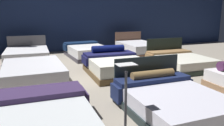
{
  "coord_description": "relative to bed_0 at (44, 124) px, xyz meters",
  "views": [
    {
      "loc": [
        -2.5,
        -6.12,
        1.81
      ],
      "look_at": [
        -0.22,
        -0.44,
        0.43
      ],
      "focal_mm": 36.27,
      "sensor_mm": 36.0,
      "label": 1
    }
  ],
  "objects": [
    {
      "name": "ground_plane",
      "position": [
        2.3,
        2.99,
        -0.25
      ],
      "size": [
        18.0,
        18.0,
        0.02
      ],
      "primitive_type": "cube",
      "color": "gray"
    },
    {
      "name": "showroom_back_wall",
      "position": [
        2.3,
        7.55,
        1.51
      ],
      "size": [
        18.0,
        0.06,
        3.5
      ],
      "primitive_type": "cube",
      "color": "navy",
      "rests_on": "ground_plane"
    },
    {
      "name": "bed_0",
      "position": [
        0.0,
        0.0,
        0.0
      ],
      "size": [
        1.56,
        2.11,
        0.54
      ],
      "rotation": [
        0.0,
        0.0,
        -0.02
      ],
      "color": "#986B47",
      "rests_on": "ground_plane"
    },
    {
      "name": "bed_1",
      "position": [
        2.26,
        0.09,
        -0.01
      ],
      "size": [
        1.74,
        2.05,
        0.88
      ],
      "rotation": [
        0.0,
        0.0,
        -0.01
      ],
      "color": "black",
      "rests_on": "ground_plane"
    },
    {
      "name": "bed_3",
      "position": [
        0.01,
        2.86,
        0.01
      ],
      "size": [
        1.52,
        2.14,
        0.51
      ],
      "rotation": [
        0.0,
        0.0,
        -0.0
      ],
      "color": "black",
      "rests_on": "ground_plane"
    },
    {
      "name": "bed_4",
      "position": [
        2.32,
        2.9,
        0.03
      ],
      "size": [
        1.69,
        1.98,
        0.77
      ],
      "rotation": [
        0.0,
        0.0,
        -0.04
      ],
      "color": "brown",
      "rests_on": "ground_plane"
    },
    {
      "name": "bed_5",
      "position": [
        4.64,
        2.87,
        -0.03
      ],
      "size": [
        1.68,
        2.11,
        0.87
      ],
      "rotation": [
        0.0,
        0.0,
        -0.04
      ],
      "color": "black",
      "rests_on": "ground_plane"
    },
    {
      "name": "bed_6",
      "position": [
        -0.06,
        5.71,
        -0.0
      ],
      "size": [
        1.65,
        2.04,
        0.87
      ],
      "rotation": [
        0.0,
        0.0,
        -0.05
      ],
      "color": "#575456",
      "rests_on": "ground_plane"
    },
    {
      "name": "bed_7",
      "position": [
        2.24,
        5.75,
        0.0
      ],
      "size": [
        1.58,
        2.21,
        0.53
      ],
      "rotation": [
        0.0,
        0.0,
        0.05
      ],
      "color": "#302D37",
      "rests_on": "ground_plane"
    },
    {
      "name": "bed_8",
      "position": [
        4.65,
        5.76,
        -0.0
      ],
      "size": [
        1.5,
        2.15,
        0.87
      ],
      "rotation": [
        0.0,
        0.0,
        0.02
      ],
      "color": "brown",
      "rests_on": "ground_plane"
    },
    {
      "name": "price_sign",
      "position": [
        1.15,
        -0.3,
        0.19
      ],
      "size": [
        0.28,
        0.24,
        1.09
      ],
      "color": "#3F3F44",
      "rests_on": "ground_plane"
    }
  ]
}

